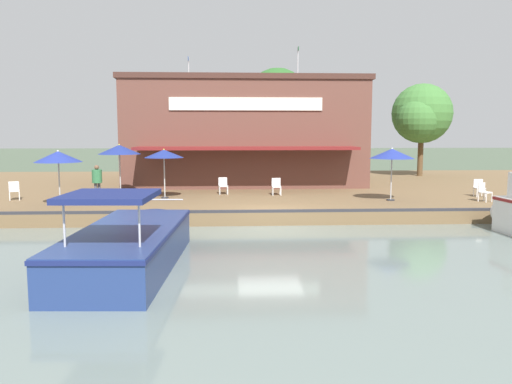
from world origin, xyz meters
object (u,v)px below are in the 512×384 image
object	(u,v)px
cafe_chair_back_row_seat	(276,186)
cafe_chair_beside_entrance	(223,185)
cafe_chair_under_first_umbrella	(14,190)
tree_downstream_bank	(275,102)
waterfront_restaurant	(244,132)
patio_umbrella_mid_patio_left	(58,157)
cafe_chair_facing_river	(479,187)
patio_umbrella_back_row	(164,154)
person_at_quay_edge	(97,178)
patio_umbrella_near_quay_edge	(119,150)
tree_behind_restaurant	(421,115)
patio_umbrella_mid_patio_right	(392,154)
cafe_chair_mid_patio	(484,191)
motorboat_fourth_along	(135,240)

from	to	relation	value
cafe_chair_back_row_seat	cafe_chair_beside_entrance	bearing A→B (deg)	-100.41
cafe_chair_under_first_umbrella	tree_downstream_bank	size ratio (longest dim) A/B	0.11
cafe_chair_under_first_umbrella	cafe_chair_beside_entrance	bearing A→B (deg)	99.97
waterfront_restaurant	patio_umbrella_mid_patio_left	world-z (taller)	waterfront_restaurant
cafe_chair_facing_river	patio_umbrella_back_row	bearing A→B (deg)	-90.53
cafe_chair_facing_river	cafe_chair_beside_entrance	bearing A→B (deg)	-97.45
cafe_chair_beside_entrance	person_at_quay_edge	distance (m)	6.13
patio_umbrella_near_quay_edge	cafe_chair_beside_entrance	bearing A→B (deg)	94.82
patio_umbrella_near_quay_edge	cafe_chair_under_first_umbrella	xyz separation A→B (m)	(1.28, -4.62, -1.81)
cafe_chair_beside_entrance	tree_behind_restaurant	size ratio (longest dim) A/B	0.13
patio_umbrella_back_row	cafe_chair_back_row_seat	size ratio (longest dim) A/B	2.78
patio_umbrella_mid_patio_right	cafe_chair_mid_patio	world-z (taller)	patio_umbrella_mid_patio_right
tree_behind_restaurant	person_at_quay_edge	bearing A→B (deg)	-58.89
cafe_chair_mid_patio	cafe_chair_beside_entrance	bearing A→B (deg)	-105.91
patio_umbrella_mid_patio_right	patio_umbrella_back_row	size ratio (longest dim) A/B	1.03
waterfront_restaurant	patio_umbrella_back_row	distance (m)	9.47
patio_umbrella_mid_patio_right	cafe_chair_beside_entrance	world-z (taller)	patio_umbrella_mid_patio_right
cafe_chair_mid_patio	person_at_quay_edge	size ratio (longest dim) A/B	0.53
patio_umbrella_near_quay_edge	tree_downstream_bank	size ratio (longest dim) A/B	0.33
waterfront_restaurant	patio_umbrella_mid_patio_left	size ratio (longest dim) A/B	5.98
waterfront_restaurant	patio_umbrella_near_quay_edge	distance (m)	9.81
patio_umbrella_mid_patio_right	cafe_chair_beside_entrance	bearing A→B (deg)	-110.17
waterfront_restaurant	cafe_chair_mid_patio	size ratio (longest dim) A/B	16.65
cafe_chair_mid_patio	motorboat_fourth_along	xyz separation A→B (m)	(7.97, -14.19, -0.39)
tree_behind_restaurant	cafe_chair_mid_patio	bearing A→B (deg)	-9.23
patio_umbrella_mid_patio_right	tree_downstream_bank	xyz separation A→B (m)	(-13.33, -4.17, 3.18)
motorboat_fourth_along	tree_behind_restaurant	xyz separation A→B (m)	(-21.66, 16.42, 4.32)
patio_umbrella_mid_patio_right	tree_behind_restaurant	distance (m)	14.78
cafe_chair_beside_entrance	tree_downstream_bank	xyz separation A→B (m)	(-10.48, 3.58, 4.86)
patio_umbrella_back_row	tree_behind_restaurant	bearing A→B (deg)	125.01
patio_umbrella_mid_patio_right	patio_umbrella_back_row	world-z (taller)	patio_umbrella_mid_patio_right
tree_behind_restaurant	patio_umbrella_mid_patio_right	bearing A→B (deg)	-25.73
tree_behind_restaurant	patio_umbrella_mid_patio_left	bearing A→B (deg)	-56.62
patio_umbrella_back_row	motorboat_fourth_along	size ratio (longest dim) A/B	0.30
cafe_chair_facing_river	person_at_quay_edge	xyz separation A→B (m)	(0.10, -18.38, 0.53)
tree_behind_restaurant	motorboat_fourth_along	bearing A→B (deg)	-37.16
patio_umbrella_mid_patio_left	cafe_chair_under_first_umbrella	xyz separation A→B (m)	(-1.87, -2.71, -1.61)
patio_umbrella_back_row	cafe_chair_back_row_seat	distance (m)	5.76
patio_umbrella_back_row	cafe_chair_facing_river	distance (m)	15.37
person_at_quay_edge	waterfront_restaurant	bearing A→B (deg)	140.94
patio_umbrella_back_row	motorboat_fourth_along	xyz separation A→B (m)	(9.86, 0.43, -2.03)
patio_umbrella_mid_patio_left	motorboat_fourth_along	bearing A→B (deg)	30.87
patio_umbrella_back_row	cafe_chair_facing_river	size ratio (longest dim) A/B	2.78
patio_umbrella_mid_patio_left	patio_umbrella_back_row	world-z (taller)	patio_umbrella_mid_patio_left
cafe_chair_back_row_seat	cafe_chair_beside_entrance	distance (m)	2.72
patio_umbrella_back_row	cafe_chair_under_first_umbrella	xyz separation A→B (m)	(0.21, -6.93, -1.64)
waterfront_restaurant	cafe_chair_facing_river	world-z (taller)	waterfront_restaurant
tree_downstream_bank	cafe_chair_beside_entrance	bearing A→B (deg)	-18.86
patio_umbrella_near_quay_edge	cafe_chair_back_row_seat	bearing A→B (deg)	89.52
waterfront_restaurant	cafe_chair_under_first_umbrella	size ratio (longest dim) A/B	16.65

